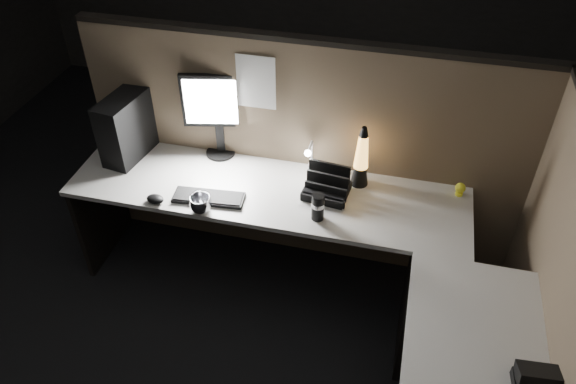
% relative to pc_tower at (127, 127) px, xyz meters
% --- Properties ---
extents(floor, '(6.00, 6.00, 0.00)m').
position_rel_pc_tower_xyz_m(floor, '(1.06, -0.74, -0.93)').
color(floor, black).
rests_on(floor, ground).
extents(room_shell, '(6.00, 6.00, 6.00)m').
position_rel_pc_tower_xyz_m(room_shell, '(1.06, -0.74, 0.69)').
color(room_shell, silver).
rests_on(room_shell, ground).
extents(partition_back, '(2.66, 0.06, 1.50)m').
position_rel_pc_tower_xyz_m(partition_back, '(1.06, 0.19, -0.18)').
color(partition_back, brown).
rests_on(partition_back, ground).
extents(partition_right, '(0.06, 1.66, 1.50)m').
position_rel_pc_tower_xyz_m(partition_right, '(2.39, -0.64, -0.18)').
color(partition_right, brown).
rests_on(partition_right, ground).
extents(desk, '(2.60, 1.60, 0.73)m').
position_rel_pc_tower_xyz_m(desk, '(1.24, -0.49, -0.35)').
color(desk, beige).
rests_on(desk, ground).
extents(pc_tower, '(0.23, 0.40, 0.40)m').
position_rel_pc_tower_xyz_m(pc_tower, '(0.00, 0.00, 0.00)').
color(pc_tower, black).
rests_on(pc_tower, desk).
extents(monitor, '(0.41, 0.18, 0.54)m').
position_rel_pc_tower_xyz_m(monitor, '(0.53, 0.15, 0.12)').
color(monitor, black).
rests_on(monitor, desk).
extents(keyboard, '(0.41, 0.17, 0.02)m').
position_rel_pc_tower_xyz_m(keyboard, '(0.61, -0.30, -0.19)').
color(keyboard, black).
rests_on(keyboard, desk).
extents(mouse, '(0.11, 0.09, 0.04)m').
position_rel_pc_tower_xyz_m(mouse, '(0.33, -0.39, -0.18)').
color(mouse, black).
rests_on(mouse, desk).
extents(clip_lamp, '(0.04, 0.16, 0.20)m').
position_rel_pc_tower_xyz_m(clip_lamp, '(1.11, 0.07, -0.08)').
color(clip_lamp, silver).
rests_on(clip_lamp, desk).
extents(organizer, '(0.27, 0.24, 0.18)m').
position_rel_pc_tower_xyz_m(organizer, '(1.24, -0.09, -0.16)').
color(organizer, black).
rests_on(organizer, desk).
extents(lava_lamp, '(0.10, 0.10, 0.38)m').
position_rel_pc_tower_xyz_m(lava_lamp, '(1.41, 0.04, -0.04)').
color(lava_lamp, black).
rests_on(lava_lamp, desk).
extents(travel_mug, '(0.07, 0.07, 0.16)m').
position_rel_pc_tower_xyz_m(travel_mug, '(1.24, -0.31, -0.12)').
color(travel_mug, black).
rests_on(travel_mug, desk).
extents(steel_mug, '(0.16, 0.16, 0.10)m').
position_rel_pc_tower_xyz_m(steel_mug, '(0.60, -0.40, -0.15)').
color(steel_mug, '#B1B1B8').
rests_on(steel_mug, desk).
extents(figurine, '(0.06, 0.06, 0.06)m').
position_rel_pc_tower_xyz_m(figurine, '(1.98, 0.07, -0.15)').
color(figurine, '#FAF827').
rests_on(figurine, desk).
extents(pinned_paper, '(0.23, 0.00, 0.32)m').
position_rel_pc_tower_xyz_m(pinned_paper, '(0.77, 0.15, 0.32)').
color(pinned_paper, white).
rests_on(pinned_paper, partition_back).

